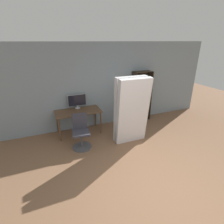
% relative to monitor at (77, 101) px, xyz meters
% --- Properties ---
extents(ground_plane, '(16.00, 16.00, 0.00)m').
position_rel_monitor_xyz_m(ground_plane, '(0.88, -3.27, -0.99)').
color(ground_plane, brown).
extents(wall_back, '(8.00, 0.06, 2.70)m').
position_rel_monitor_xyz_m(wall_back, '(0.88, 0.13, 0.36)').
color(wall_back, gray).
rests_on(wall_back, ground).
extents(desk, '(1.36, 0.68, 0.74)m').
position_rel_monitor_xyz_m(desk, '(-0.04, -0.24, -0.34)').
color(desk, brown).
rests_on(desk, ground).
extents(monitor, '(0.57, 0.17, 0.45)m').
position_rel_monitor_xyz_m(monitor, '(0.00, 0.00, 0.00)').
color(monitor, '#B7B7BC').
rests_on(monitor, desk).
extents(office_chair, '(0.52, 0.52, 0.94)m').
position_rel_monitor_xyz_m(office_chair, '(-0.16, -1.04, -0.60)').
color(office_chair, '#4C4C51').
rests_on(office_chair, ground).
extents(bookshelf, '(0.65, 0.35, 1.76)m').
position_rel_monitor_xyz_m(bookshelf, '(2.19, -0.04, -0.12)').
color(bookshelf, '#2D2319').
rests_on(bookshelf, ground).
extents(mattress_near, '(0.90, 0.35, 1.87)m').
position_rel_monitor_xyz_m(mattress_near, '(1.23, -1.36, -0.05)').
color(mattress_near, silver).
rests_on(mattress_near, ground).
extents(mattress_far, '(0.90, 0.23, 1.87)m').
position_rel_monitor_xyz_m(mattress_far, '(1.23, -1.17, -0.05)').
color(mattress_far, silver).
rests_on(mattress_far, ground).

